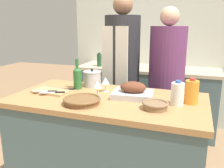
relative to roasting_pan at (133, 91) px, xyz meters
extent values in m
cube|color=#4C666B|center=(-0.19, -0.07, -0.53)|extent=(1.46, 0.76, 0.88)
cube|color=#B27F4C|center=(-0.19, -0.07, -0.07)|extent=(1.51, 0.78, 0.04)
cube|color=#4C666B|center=(-0.19, 1.50, -0.55)|extent=(1.89, 0.58, 0.85)
cube|color=beige|center=(-0.19, 1.50, -0.10)|extent=(1.95, 0.60, 0.04)
cube|color=silver|center=(-0.19, 1.85, 0.30)|extent=(2.45, 0.10, 2.55)
cube|color=#BCBCC1|center=(0.00, 0.00, -0.03)|extent=(0.33, 0.27, 0.04)
ellipsoid|color=brown|center=(0.00, 0.00, 0.03)|extent=(0.22, 0.17, 0.09)
cylinder|color=brown|center=(-0.30, -0.28, -0.03)|extent=(0.25, 0.25, 0.04)
torus|color=brown|center=(-0.30, -0.28, -0.01)|extent=(0.27, 0.27, 0.02)
cube|color=tan|center=(-0.68, -0.10, -0.04)|extent=(0.32, 0.19, 0.02)
cylinder|color=#B7B7BC|center=(-0.44, 0.21, 0.02)|extent=(0.16, 0.16, 0.13)
cylinder|color=#B7B7BC|center=(-0.44, 0.21, 0.09)|extent=(0.17, 0.17, 0.01)
sphere|color=black|center=(-0.44, 0.21, 0.10)|extent=(0.02, 0.02, 0.02)
cylinder|color=#846647|center=(0.21, -0.21, -0.03)|extent=(0.17, 0.17, 0.04)
torus|color=#846647|center=(0.21, -0.21, -0.01)|extent=(0.18, 0.18, 0.02)
cylinder|color=orange|center=(0.43, 0.00, 0.04)|extent=(0.10, 0.10, 0.17)
cylinder|color=red|center=(0.43, 0.00, 0.13)|extent=(0.04, 0.04, 0.02)
cylinder|color=white|center=(0.34, -0.07, 0.03)|extent=(0.09, 0.09, 0.16)
cylinder|color=#3360B2|center=(0.34, -0.07, 0.12)|extent=(0.04, 0.04, 0.02)
cylinder|color=#28662D|center=(-0.52, 0.08, 0.03)|extent=(0.07, 0.07, 0.16)
cone|color=#28662D|center=(-0.52, 0.08, 0.13)|extent=(0.07, 0.07, 0.03)
cylinder|color=#28662D|center=(-0.52, 0.08, 0.18)|extent=(0.03, 0.03, 0.07)
cylinder|color=silver|center=(-0.26, -0.09, -0.05)|extent=(0.06, 0.06, 0.00)
cylinder|color=silver|center=(-0.26, -0.09, -0.01)|extent=(0.01, 0.01, 0.07)
cone|color=silver|center=(-0.26, -0.09, 0.06)|extent=(0.07, 0.07, 0.06)
cylinder|color=silver|center=(-0.26, 0.07, -0.05)|extent=(0.06, 0.06, 0.00)
cylinder|color=silver|center=(-0.26, 0.07, -0.01)|extent=(0.01, 0.01, 0.06)
cone|color=silver|center=(-0.26, 0.07, 0.05)|extent=(0.07, 0.07, 0.06)
cube|color=#B7B7BC|center=(-0.72, -0.04, -0.04)|extent=(0.17, 0.11, 0.01)
cube|color=black|center=(-0.59, 0.02, -0.04)|extent=(0.11, 0.07, 0.01)
cube|color=#B7B7BC|center=(-0.74, -0.16, -0.03)|extent=(0.12, 0.07, 0.01)
cube|color=black|center=(-0.65, -0.13, -0.03)|extent=(0.08, 0.05, 0.01)
cube|color=#B7B7BC|center=(-0.66, -0.18, -0.03)|extent=(0.13, 0.08, 0.01)
cube|color=black|center=(-0.57, -0.14, -0.03)|extent=(0.08, 0.06, 0.01)
cylinder|color=#234C28|center=(-0.86, 1.38, 0.01)|extent=(0.07, 0.07, 0.18)
cylinder|color=black|center=(-0.86, 1.38, 0.11)|extent=(0.03, 0.03, 0.02)
cylinder|color=#B28E2D|center=(-0.61, 1.35, 0.00)|extent=(0.06, 0.06, 0.16)
cylinder|color=black|center=(-0.61, 1.35, 0.09)|extent=(0.03, 0.03, 0.02)
cube|color=beige|center=(-0.31, 0.71, -0.54)|extent=(0.33, 0.25, 0.86)
cylinder|color=#28282D|center=(-0.31, 0.71, 0.24)|extent=(0.37, 0.37, 0.71)
sphere|color=#996B4C|center=(-0.31, 0.71, 0.70)|extent=(0.21, 0.21, 0.21)
cube|color=silver|center=(-0.34, 0.53, 0.04)|extent=(0.29, 0.06, 0.91)
cube|color=beige|center=(0.16, 0.76, -0.57)|extent=(0.32, 0.25, 0.80)
cylinder|color=#663360|center=(0.16, 0.76, 0.16)|extent=(0.37, 0.37, 0.66)
sphere|color=#DBAD89|center=(0.16, 0.76, 0.59)|extent=(0.19, 0.19, 0.19)
camera|label=1|loc=(0.44, -1.73, 0.51)|focal=38.00mm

